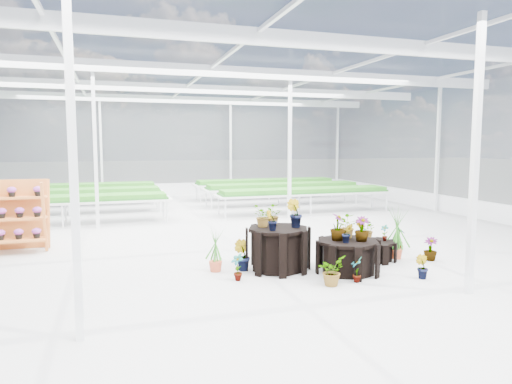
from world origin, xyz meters
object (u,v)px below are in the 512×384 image
object	(u,v)px
plinth_mid	(348,256)
shelf_rack	(11,217)
plinth_low	(374,250)
plinth_tall	(278,249)

from	to	relation	value
plinth_mid	shelf_rack	distance (m)	7.50
plinth_mid	shelf_rack	world-z (taller)	shelf_rack
plinth_mid	plinth_low	xyz separation A→B (m)	(1.00, 0.70, -0.11)
plinth_tall	plinth_low	bearing A→B (deg)	2.60
shelf_rack	plinth_tall	bearing A→B (deg)	-30.18
plinth_tall	plinth_mid	distance (m)	1.35
plinth_low	shelf_rack	bearing A→B (deg)	157.45
plinth_mid	shelf_rack	xyz separation A→B (m)	(-6.45, 3.80, 0.50)
plinth_mid	shelf_rack	bearing A→B (deg)	149.54
plinth_tall	plinth_low	xyz separation A→B (m)	(2.20, 0.10, -0.21)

